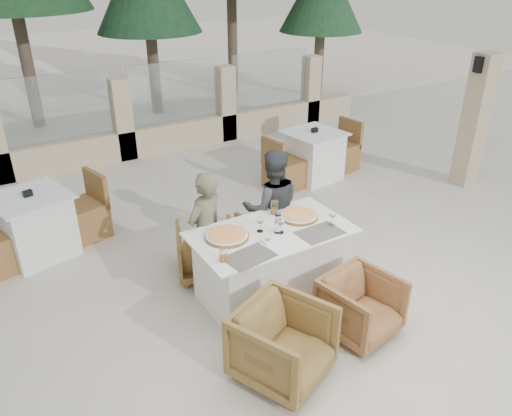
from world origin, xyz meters
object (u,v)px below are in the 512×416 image
armchair_near_left (283,344)px  bg_table_b (313,156)px  armchair_far_right (275,235)px  dining_table (271,264)px  diner_right (272,208)px  wine_glass_near (281,225)px  bg_table_a (35,226)px  wine_glass_centre (260,223)px  olive_dish (268,241)px  diner_left (206,232)px  wine_glass_corner (332,217)px  beer_glass_left (223,254)px  armchair_near_right (361,306)px  pizza_right (299,215)px  water_bottle (278,222)px  pizza_left (227,235)px  beer_glass_right (274,208)px  armchair_far_left (206,250)px

armchair_near_left → bg_table_b: bearing=25.8°
bg_table_b → armchair_far_right: bearing=-143.8°
dining_table → diner_right: diner_right is taller
wine_glass_near → bg_table_a: (-2.00, 2.18, -0.48)m
wine_glass_centre → bg_table_a: 2.80m
olive_dish → armchair_far_right: size_ratio=0.16×
bg_table_a → diner_left: bearing=-62.4°
wine_glass_corner → beer_glass_left: (-1.25, -0.02, -0.02)m
beer_glass_left → armchair_near_right: 1.38m
pizza_right → bg_table_b: 2.87m
wine_glass_corner → water_bottle: bearing=163.9°
pizza_right → pizza_left: bearing=178.5°
dining_table → bg_table_a: (-1.94, 2.11, 0.00)m
armchair_far_right → bg_table_b: 2.49m
pizza_left → wine_glass_near: size_ratio=2.33×
wine_glass_near → beer_glass_right: bearing=66.0°
armchair_far_left → armchair_near_left: size_ratio=0.88×
pizza_left → wine_glass_near: bearing=-20.6°
beer_glass_right → bg_table_b: 2.85m
pizza_left → armchair_near_left: bearing=-94.1°
water_bottle → wine_glass_near: water_bottle is taller
pizza_right → olive_dish: bearing=-154.4°
armchair_far_left → armchair_near_left: (-0.12, -1.73, 0.04)m
beer_glass_right → armchair_near_right: size_ratio=0.23×
beer_glass_left → pizza_left: bearing=57.3°
beer_glass_left → pizza_right: bearing=16.9°
water_bottle → armchair_near_right: bearing=-67.3°
armchair_near_left → bg_table_b: 4.27m
pizza_right → olive_dish: size_ratio=3.60×
diner_left → beer_glass_right: bearing=140.3°
pizza_left → wine_glass_centre: (0.34, -0.06, 0.06)m
pizza_left → bg_table_b: size_ratio=0.26×
pizza_left → wine_glass_near: wine_glass_near is taller
olive_dish → armchair_near_left: olive_dish is taller
bg_table_a → diner_right: bearing=-48.7°
dining_table → bg_table_a: same height
armchair_far_right → dining_table: bearing=40.5°
bg_table_a → armchair_far_right: bearing=-47.9°
wine_glass_near → armchair_near_left: size_ratio=0.25×
wine_glass_corner → armchair_far_left: wine_glass_corner is taller
water_bottle → bg_table_a: (-1.98, 2.16, -0.50)m
pizza_right → wine_glass_centre: wine_glass_centre is taller
water_bottle → wine_glass_near: size_ratio=1.26×
pizza_left → armchair_far_right: 1.08m
wine_glass_centre → diner_right: 0.69m
wine_glass_centre → bg_table_b: 3.24m
pizza_right → bg_table_b: pizza_right is taller
armchair_far_left → diner_right: diner_right is taller
pizza_left → armchair_far_left: size_ratio=0.67×
diner_left → diner_right: size_ratio=0.96×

